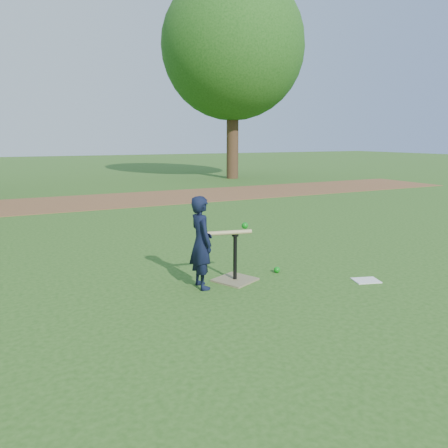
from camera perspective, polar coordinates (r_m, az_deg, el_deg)
name	(u,v)px	position (r m, az deg, el deg)	size (l,w,h in m)	color
ground	(215,281)	(5.34, -1.24, -7.45)	(80.00, 80.00, 0.00)	#285116
dirt_strip	(97,201)	(12.39, -16.22, 2.86)	(24.00, 3.00, 0.01)	brown
child	(201,242)	(4.98, -2.99, -2.43)	(0.39, 0.26, 1.07)	black
wiffle_ball_ground	(277,270)	(5.68, 6.93, -5.95)	(0.08, 0.08, 0.08)	#0C8514
clipboard	(366,280)	(5.61, 18.06, -7.02)	(0.30, 0.23, 0.01)	white
batting_tee	(235,272)	(5.32, 1.45, -6.28)	(0.57, 0.57, 0.61)	#7F7350
swing_action	(229,232)	(5.15, 0.61, -0.99)	(0.67, 0.22, 0.11)	tan
tree_right	(233,48)	(19.04, 1.16, 22.04)	(5.80, 5.80, 8.21)	#382316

